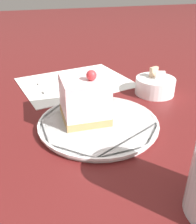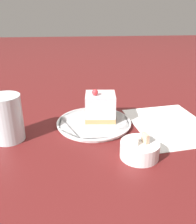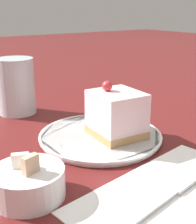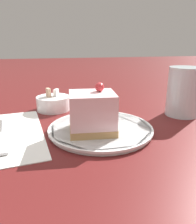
# 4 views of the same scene
# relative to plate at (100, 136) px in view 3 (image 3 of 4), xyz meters

# --- Properties ---
(ground_plane) EXTENTS (4.00, 4.00, 0.00)m
(ground_plane) POSITION_rel_plate_xyz_m (0.03, -0.03, -0.01)
(ground_plane) COLOR #5B1919
(plate) EXTENTS (0.21, 0.21, 0.01)m
(plate) POSITION_rel_plate_xyz_m (0.00, 0.00, 0.00)
(plate) COLOR white
(plate) RESTS_ON ground_plane
(cake_slice) EXTENTS (0.09, 0.08, 0.09)m
(cake_slice) POSITION_rel_plate_xyz_m (-0.02, -0.02, 0.04)
(cake_slice) COLOR #AD8451
(cake_slice) RESTS_ON plate
(napkin) EXTENTS (0.24, 0.29, 0.00)m
(napkin) POSITION_rel_plate_xyz_m (-0.22, 0.02, -0.00)
(napkin) COLOR white
(napkin) RESTS_ON ground_plane
(knife) EXTENTS (0.04, 0.18, 0.00)m
(knife) POSITION_rel_plate_xyz_m (-0.18, 0.01, -0.00)
(knife) COLOR silver
(knife) RESTS_ON napkin
(sugar_bowl) EXTENTS (0.09, 0.09, 0.06)m
(sugar_bowl) POSITION_rel_plate_xyz_m (-0.09, 0.17, 0.01)
(sugar_bowl) COLOR white
(sugar_bowl) RESTS_ON ground_plane
(drinking_glass) EXTENTS (0.08, 0.08, 0.12)m
(drinking_glass) POSITION_rel_plate_xyz_m (0.22, 0.06, 0.05)
(drinking_glass) COLOR silver
(drinking_glass) RESTS_ON ground_plane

